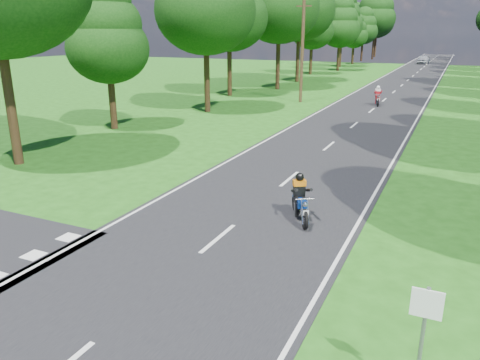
% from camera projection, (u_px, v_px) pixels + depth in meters
% --- Properties ---
extents(ground, '(160.00, 160.00, 0.00)m').
position_uv_depth(ground, '(180.00, 271.00, 11.20)').
color(ground, '#1E5012').
rests_on(ground, ground).
extents(main_road, '(7.00, 140.00, 0.02)m').
position_uv_depth(main_road, '(408.00, 80.00, 54.41)').
color(main_road, black).
rests_on(main_road, ground).
extents(road_markings, '(7.40, 140.00, 0.01)m').
position_uv_depth(road_markings, '(405.00, 82.00, 52.84)').
color(road_markings, silver).
rests_on(road_markings, main_road).
extents(treeline, '(40.00, 115.35, 14.78)m').
position_uv_depth(treeline, '(435.00, 8.00, 60.03)').
color(treeline, black).
rests_on(treeline, ground).
extents(telegraph_pole, '(1.20, 0.26, 8.00)m').
position_uv_depth(telegraph_pole, '(302.00, 50.00, 36.56)').
color(telegraph_pole, '#382616').
rests_on(telegraph_pole, ground).
extents(road_sign, '(0.45, 0.07, 2.00)m').
position_uv_depth(road_sign, '(424.00, 328.00, 6.85)').
color(road_sign, slate).
rests_on(road_sign, ground).
extents(rider_near_blue, '(1.35, 1.78, 1.43)m').
position_uv_depth(rider_near_blue, '(300.00, 197.00, 13.99)').
color(rider_near_blue, navy).
rests_on(rider_near_blue, main_road).
extents(rider_far_red, '(0.98, 1.87, 1.49)m').
position_uv_depth(rider_far_red, '(378.00, 96.00, 35.81)').
color(rider_far_red, '#B3110D').
rests_on(rider_far_red, main_road).
extents(distant_car, '(2.05, 4.54, 1.52)m').
position_uv_depth(distant_car, '(424.00, 59.00, 81.67)').
color(distant_car, silver).
rests_on(distant_car, main_road).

